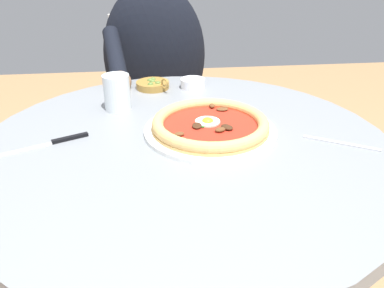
{
  "coord_description": "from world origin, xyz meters",
  "views": [
    {
      "loc": [
        0.07,
        0.75,
        1.1
      ],
      "look_at": [
        -0.02,
        0.02,
        0.71
      ],
      "focal_mm": 34.34,
      "sensor_mm": 36.0,
      "label": 1
    }
  ],
  "objects": [
    {
      "name": "diner_person",
      "position": [
        0.05,
        -0.69,
        0.53
      ],
      "size": [
        0.41,
        0.51,
        1.17
      ],
      "color": "#282833",
      "rests_on": "ground"
    },
    {
      "name": "fork_utensil",
      "position": [
        -0.35,
        0.06,
        0.72
      ],
      "size": [
        0.15,
        0.09,
        0.0
      ],
      "color": "#BCBCC1",
      "rests_on": "dining_table"
    },
    {
      "name": "ramekin_capers",
      "position": [
        -0.06,
        -0.35,
        0.73
      ],
      "size": [
        0.08,
        0.08,
        0.03
      ],
      "color": "white",
      "rests_on": "dining_table"
    },
    {
      "name": "pizza_on_plate",
      "position": [
        -0.07,
        -0.03,
        0.73
      ],
      "size": [
        0.32,
        0.32,
        0.04
      ],
      "color": "white",
      "rests_on": "dining_table"
    },
    {
      "name": "steak_knife",
      "position": [
        0.29,
        -0.01,
        0.72
      ],
      "size": [
        0.2,
        0.1,
        0.01
      ],
      "color": "silver",
      "rests_on": "dining_table"
    },
    {
      "name": "dining_table",
      "position": [
        0.0,
        0.0,
        0.58
      ],
      "size": [
        0.96,
        0.96,
        0.71
      ],
      "color": "gray",
      "rests_on": "ground"
    },
    {
      "name": "water_glass",
      "position": [
        0.16,
        -0.2,
        0.76
      ],
      "size": [
        0.07,
        0.07,
        0.1
      ],
      "color": "silver",
      "rests_on": "dining_table"
    },
    {
      "name": "cafe_chair_diner",
      "position": [
        0.06,
        -0.83,
        0.53
      ],
      "size": [
        0.41,
        0.41,
        0.86
      ],
      "color": "beige",
      "rests_on": "ground"
    },
    {
      "name": "olive_pan",
      "position": [
        0.06,
        -0.36,
        0.73
      ],
      "size": [
        0.1,
        0.11,
        0.05
      ],
      "color": "olive",
      "rests_on": "dining_table"
    }
  ]
}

